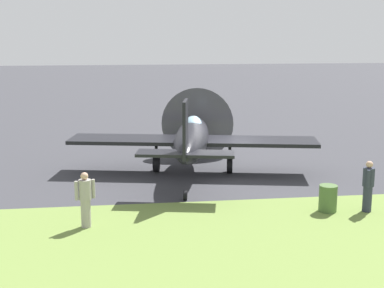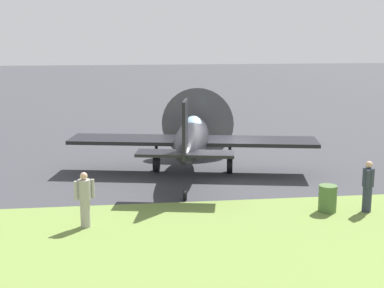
% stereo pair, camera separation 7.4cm
% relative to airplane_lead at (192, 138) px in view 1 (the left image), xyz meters
% --- Properties ---
extents(ground_plane, '(160.00, 160.00, 0.00)m').
position_rel_airplane_lead_xyz_m(ground_plane, '(1.45, -0.09, -1.56)').
color(ground_plane, '#38383D').
extents(grass_verge, '(120.00, 11.00, 0.01)m').
position_rel_airplane_lead_xyz_m(grass_verge, '(1.45, -9.29, -1.56)').
color(grass_verge, olive).
rests_on(grass_verge, ground).
extents(airplane_lead, '(10.53, 8.40, 3.73)m').
position_rel_airplane_lead_xyz_m(airplane_lead, '(0.00, 0.00, 0.00)').
color(airplane_lead, black).
rests_on(airplane_lead, ground).
extents(ground_crew_chief, '(0.61, 0.38, 1.73)m').
position_rel_airplane_lead_xyz_m(ground_crew_chief, '(-4.07, -5.89, -0.65)').
color(ground_crew_chief, '#9E998E').
rests_on(ground_crew_chief, ground).
extents(ground_crew_mechanic, '(0.38, 0.57, 1.73)m').
position_rel_airplane_lead_xyz_m(ground_crew_mechanic, '(5.14, -5.60, -0.65)').
color(ground_crew_mechanic, '#2D3342').
rests_on(ground_crew_mechanic, ground).
extents(fuel_drum, '(0.60, 0.60, 0.90)m').
position_rel_airplane_lead_xyz_m(fuel_drum, '(3.84, -5.42, -1.11)').
color(fuel_drum, '#476633').
rests_on(fuel_drum, ground).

